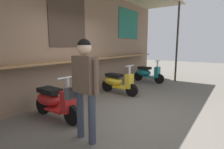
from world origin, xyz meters
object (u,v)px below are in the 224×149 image
Objects in this scene: scooter_yellow at (117,82)px; scooter_teal at (147,73)px; scooter_red at (54,101)px; shopper_with_handbag at (84,80)px.

scooter_teal is (2.34, 0.00, 0.00)m from scooter_yellow.
shopper_with_handbag is at bearing -11.59° from scooter_red.
scooter_yellow is at bearing 91.31° from scooter_red.
scooter_teal is at bearing 91.31° from scooter_red.
scooter_red is at bearing -86.20° from scooter_yellow.
shopper_with_handbag is at bearing -62.82° from scooter_yellow.
scooter_yellow is 3.06m from shopper_with_handbag.
shopper_with_handbag is at bearing -73.40° from scooter_teal.
scooter_red is 1.37m from shopper_with_handbag.
scooter_red is 0.84× the size of shopper_with_handbag.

